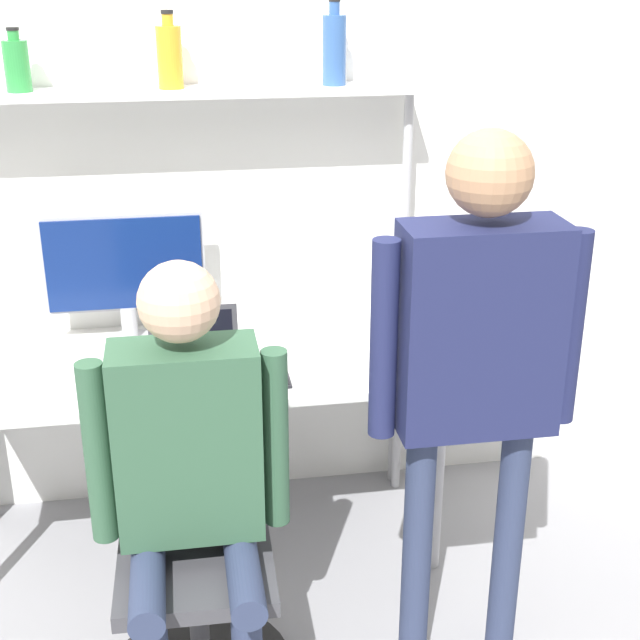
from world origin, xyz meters
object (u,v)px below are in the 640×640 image
laptop (195,360)px  bottle_green (17,65)px  person_seated (189,457)px  bottle_blue (334,48)px  person_standing (477,347)px  monitor (125,269)px  office_chair (198,600)px  cell_phone (279,378)px  bottle_amber (170,56)px

laptop → bottle_green: (-0.53, 0.39, 0.95)m
person_seated → bottle_blue: bearing=59.5°
bottle_blue → person_standing: bearing=-77.6°
monitor → office_chair: (0.19, -0.93, -0.77)m
office_chair → bottle_green: (-0.49, 0.96, 1.51)m
person_standing → monitor: bearing=135.2°
bottle_blue → bottle_green: (-1.08, -0.00, -0.04)m
person_seated → monitor: bearing=101.1°
bottle_blue → monitor: bearing=-178.1°
person_seated → bottle_blue: 1.54m
monitor → cell_phone: monitor is taller
office_chair → person_seated: (-0.00, -0.05, 0.53)m
laptop → person_seated: bearing=-93.8°
cell_phone → office_chair: size_ratio=0.16×
laptop → bottle_amber: 1.05m
cell_phone → bottle_green: (-0.81, 0.46, 1.01)m
person_seated → bottle_amber: bottle_amber is taller
person_standing → bottle_blue: bearing=102.4°
monitor → office_chair: 1.23m
person_seated → person_standing: bearing=-1.8°
monitor → bottle_amber: size_ratio=2.27×
monitor → person_standing: person_standing is taller
office_chair → bottle_green: bottle_green is taller
office_chair → cell_phone: bearing=57.0°
laptop → cell_phone: laptop is taller
laptop → bottle_blue: size_ratio=1.04×
person_standing → bottle_green: (-1.31, 1.03, 0.68)m
person_standing → person_seated: bearing=178.2°
laptop → bottle_blue: bottle_blue is taller
office_chair → person_seated: bearing=-91.0°
person_seated → person_standing: person_standing is taller
bottle_blue → bottle_green: bottle_blue is taller
office_chair → bottle_amber: size_ratio=3.53×
bottle_green → bottle_amber: 0.51m
laptop → person_seated: 0.61m
bottle_green → bottle_amber: size_ratio=0.81×
laptop → bottle_green: bottle_green is taller
office_chair → bottle_blue: (0.59, 0.96, 1.54)m
laptop → bottle_green: size_ratio=1.47×
bottle_green → bottle_amber: bearing=0.0°
bottle_amber → monitor: bearing=-173.1°
laptop → person_standing: 1.04m
monitor → person_seated: person_seated is taller
monitor → person_seated: 1.02m
laptop → bottle_green: 1.15m
person_seated → office_chair: bearing=89.0°
cell_phone → bottle_amber: size_ratio=0.58×
person_seated → bottle_blue: bottle_blue is taller
laptop → person_standing: (0.78, -0.64, 0.27)m
office_chair → bottle_amber: (0.02, 0.96, 1.53)m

